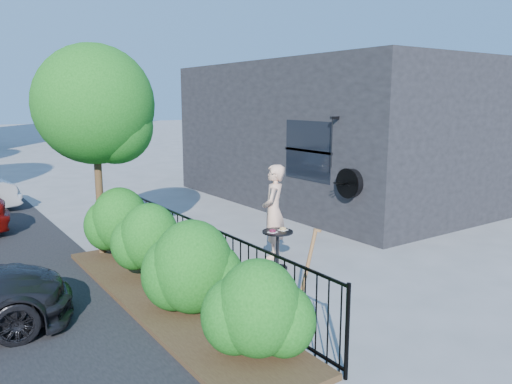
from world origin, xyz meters
TOP-DOWN VIEW (x-y plane):
  - ground at (0.00, 0.00)m, footprint 120.00×120.00m
  - shop_building at (5.50, 4.50)m, footprint 6.22×9.00m
  - fence at (-1.50, 0.00)m, footprint 0.05×6.05m
  - planting_bed at (-2.20, 0.00)m, footprint 1.30×6.00m
  - shrubs at (-2.10, 0.10)m, footprint 1.10×5.60m
  - patio_tree at (-2.24, 2.76)m, footprint 2.20×2.20m
  - cafe_table at (0.05, 0.30)m, footprint 0.55×0.55m
  - woman at (0.39, 0.88)m, footprint 0.77×0.76m
  - shovel at (-1.26, -1.96)m, footprint 0.48×0.19m

SIDE VIEW (x-z plane):
  - ground at x=0.00m, z-range 0.00..0.00m
  - planting_bed at x=-2.20m, z-range 0.00..0.08m
  - cafe_table at x=0.05m, z-range 0.11..0.85m
  - fence at x=-1.50m, z-range 0.01..1.11m
  - shovel at x=-1.26m, z-range -0.09..1.34m
  - shrubs at x=-2.10m, z-range 0.08..1.32m
  - woman at x=0.39m, z-range 0.00..1.79m
  - shop_building at x=5.50m, z-range 0.00..4.00m
  - patio_tree at x=-2.24m, z-range 0.79..4.73m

